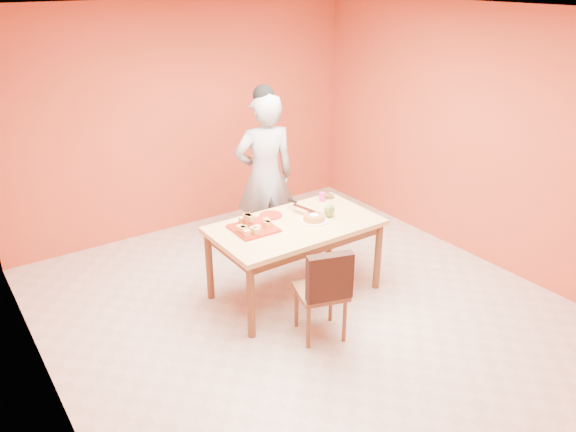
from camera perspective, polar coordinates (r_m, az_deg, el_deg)
floor at (r=5.42m, az=1.97°, el=-9.66°), size 5.00×5.00×0.00m
ceiling at (r=4.53m, az=2.47°, el=20.12°), size 5.00×5.00×0.00m
wall_back at (r=6.89m, az=-10.45°, el=9.67°), size 4.50×0.00×4.50m
wall_left at (r=4.00m, az=-24.70°, el=-2.73°), size 0.00×5.00×5.00m
wall_right at (r=6.36m, az=18.87°, el=7.59°), size 0.00×5.00×5.00m
dining_table at (r=5.40m, az=0.73°, el=-1.70°), size 1.60×0.90×0.76m
dining_chair at (r=4.87m, az=3.48°, el=-7.49°), size 0.52×0.58×0.89m
pastry_pile at (r=5.22m, az=-3.54°, el=-0.60°), size 0.34×0.34×0.11m
person at (r=6.12m, az=-2.36°, el=4.01°), size 0.75×0.59×1.84m
pastry_platter at (r=5.24m, az=-3.52°, el=-1.27°), size 0.39×0.39×0.02m
red_dinner_plate at (r=5.53m, az=-1.76°, el=0.08°), size 0.29×0.29×0.01m
white_cake_plate at (r=5.42m, az=2.64°, el=-0.44°), size 0.32×0.32×0.01m
sponge_cake at (r=5.41m, az=2.65°, el=-0.15°), size 0.27×0.27×0.05m
cake_server at (r=5.53m, az=1.62°, el=0.79°), size 0.11×0.29×0.01m
egg_ornament at (r=5.49m, az=4.22°, el=0.57°), size 0.14×0.12×0.14m
magenta_glass at (r=5.87m, az=3.50°, el=1.95°), size 0.08×0.08×0.09m
checker_tin at (r=5.98m, az=4.19°, el=2.00°), size 0.12×0.12×0.03m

